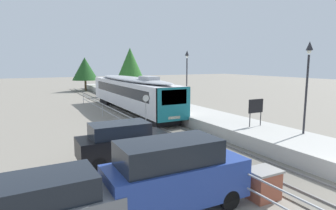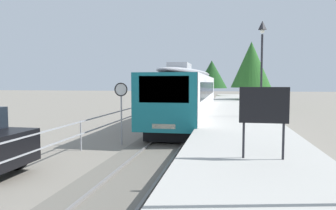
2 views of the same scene
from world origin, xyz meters
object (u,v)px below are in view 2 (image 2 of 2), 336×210
(commuter_train, at_px, (189,92))
(platform_lamp_mid_platform, at_px, (262,50))
(speed_limit_sign, at_px, (121,98))
(platform_notice_board, at_px, (264,108))

(commuter_train, bearing_deg, platform_lamp_mid_platform, -37.89)
(speed_limit_sign, bearing_deg, platform_lamp_mid_platform, 37.27)
(platform_notice_board, bearing_deg, platform_lamp_mid_platform, 84.24)
(platform_lamp_mid_platform, bearing_deg, speed_limit_sign, -142.73)
(commuter_train, xyz_separation_m, speed_limit_sign, (-2.06, -8.53, -0.02))
(commuter_train, height_order, speed_limit_sign, commuter_train)
(commuter_train, height_order, platform_notice_board, commuter_train)
(commuter_train, relative_size, platform_lamp_mid_platform, 3.45)
(commuter_train, bearing_deg, platform_notice_board, -75.90)
(commuter_train, distance_m, speed_limit_sign, 8.77)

